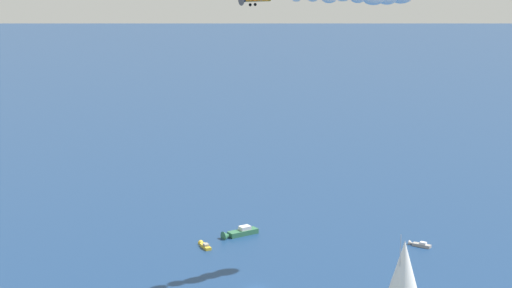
{
  "coord_description": "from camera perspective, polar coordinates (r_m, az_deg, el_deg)",
  "views": [
    {
      "loc": [
        -154.74,
        -32.56,
        64.97
      ],
      "look_at": [
        0.0,
        0.0,
        30.85
      ],
      "focal_mm": 56.76,
      "sensor_mm": 36.0,
      "label": 1
    }
  ],
  "objects": [
    {
      "name": "motorboat_far_port",
      "position": [
        195.3,
        -3.66,
        -7.15
      ],
      "size": [
        5.09,
        4.35,
        1.55
      ],
      "color": "gold",
      "rests_on": "ground_plane"
    },
    {
      "name": "motorboat_inshore",
      "position": [
        202.84,
        -1.25,
        -6.28
      ],
      "size": [
        8.69,
        8.59,
        2.82
      ],
      "color": "#33704C",
      "rests_on": "ground_plane"
    },
    {
      "name": "sailboat_ahead",
      "position": [
        165.66,
        10.37,
        -8.72
      ],
      "size": [
        10.7,
        8.97,
        14.15
      ],
      "color": "#33704C",
      "rests_on": "ground_plane"
    },
    {
      "name": "motorboat_far_stbd",
      "position": [
        199.47,
        11.4,
        -6.95
      ],
      "size": [
        3.25,
        5.57,
        1.58
      ],
      "color": "#9E9993",
      "rests_on": "ground_plane"
    }
  ]
}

